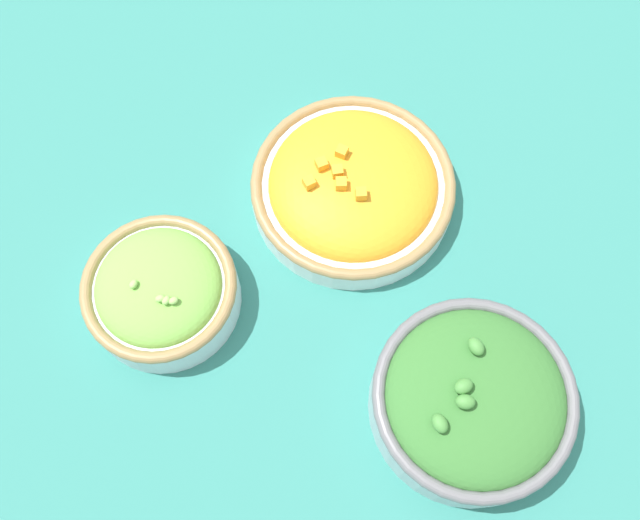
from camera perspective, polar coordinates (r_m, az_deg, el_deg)
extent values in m
plane|color=#337F75|center=(0.74, 0.00, -0.84)|extent=(3.00, 3.00, 0.00)
cylinder|color=white|center=(0.77, 2.61, 5.58)|extent=(0.22, 0.22, 0.03)
torus|color=#997A4C|center=(0.75, 2.66, 6.11)|extent=(0.22, 0.22, 0.01)
ellipsoid|color=orange|center=(0.75, 2.66, 6.11)|extent=(0.18, 0.18, 0.06)
cube|color=#F4A828|center=(0.71, 3.29, 5.32)|extent=(0.01, 0.01, 0.01)
cube|color=#F4A828|center=(0.73, 1.39, 8.72)|extent=(0.01, 0.01, 0.01)
cube|color=#F4A828|center=(0.72, 1.70, 6.14)|extent=(0.01, 0.01, 0.01)
cube|color=#F4A828|center=(0.72, -0.87, 6.23)|extent=(0.02, 0.02, 0.01)
cube|color=#F4A828|center=(0.73, 0.12, 7.69)|extent=(0.02, 0.02, 0.01)
cube|color=#F4A828|center=(0.72, 1.37, 7.11)|extent=(0.01, 0.01, 0.01)
cylinder|color=silver|center=(0.73, -12.46, -2.65)|extent=(0.15, 0.15, 0.04)
torus|color=#997A4C|center=(0.71, -12.80, -2.09)|extent=(0.15, 0.15, 0.01)
ellipsoid|color=#7ABC4C|center=(0.71, -12.80, -2.09)|extent=(0.12, 0.12, 0.05)
ellipsoid|color=#99D166|center=(0.68, -12.21, -3.17)|extent=(0.01, 0.01, 0.01)
ellipsoid|color=#99D166|center=(0.69, -14.70, -1.88)|extent=(0.01, 0.01, 0.01)
ellipsoid|color=#99D166|center=(0.68, -12.66, -3.01)|extent=(0.01, 0.01, 0.01)
ellipsoid|color=#99D166|center=(0.68, -11.65, -3.21)|extent=(0.01, 0.01, 0.01)
cylinder|color=#B2C1CC|center=(0.70, 11.88, -11.05)|extent=(0.19, 0.19, 0.05)
torus|color=slate|center=(0.67, 12.32, -10.64)|extent=(0.19, 0.19, 0.01)
ellipsoid|color=#387533|center=(0.67, 12.32, -10.64)|extent=(0.17, 0.17, 0.05)
ellipsoid|color=#47893D|center=(0.63, 9.57, -12.77)|extent=(0.02, 0.02, 0.01)
ellipsoid|color=#47893D|center=(0.64, 11.41, -9.87)|extent=(0.02, 0.02, 0.01)
ellipsoid|color=#47893D|center=(0.64, 11.55, -11.05)|extent=(0.02, 0.02, 0.01)
ellipsoid|color=#47893D|center=(0.65, 12.39, -6.77)|extent=(0.02, 0.02, 0.01)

